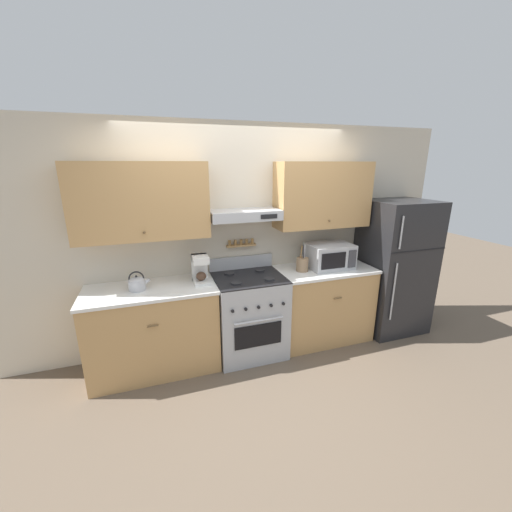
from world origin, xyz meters
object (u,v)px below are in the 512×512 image
(microwave, at_px, (329,256))
(coffee_maker, at_px, (200,268))
(utensil_crock, at_px, (302,264))
(tea_kettle, at_px, (137,283))
(stove_range, at_px, (249,314))
(refrigerator, at_px, (394,267))

(microwave, bearing_deg, coffee_maker, 179.44)
(utensil_crock, bearing_deg, coffee_maker, 178.39)
(tea_kettle, bearing_deg, stove_range, -0.73)
(stove_range, height_order, utensil_crock, utensil_crock)
(microwave, distance_m, utensil_crock, 0.37)
(stove_range, distance_m, refrigerator, 1.98)
(coffee_maker, distance_m, microwave, 1.53)
(stove_range, relative_size, microwave, 2.11)
(refrigerator, relative_size, utensil_crock, 5.42)
(coffee_maker, xyz_separation_m, utensil_crock, (1.17, -0.03, -0.07))
(refrigerator, bearing_deg, coffee_maker, 178.34)
(coffee_maker, bearing_deg, refrigerator, -1.66)
(stove_range, bearing_deg, coffee_maker, 174.75)
(stove_range, height_order, microwave, microwave)
(refrigerator, distance_m, tea_kettle, 3.10)
(stove_range, height_order, coffee_maker, coffee_maker)
(refrigerator, height_order, microwave, refrigerator)
(stove_range, distance_m, tea_kettle, 1.26)
(utensil_crock, bearing_deg, tea_kettle, -180.00)
(stove_range, xyz_separation_m, tea_kettle, (-1.14, 0.01, 0.52))
(stove_range, xyz_separation_m, microwave, (1.02, 0.03, 0.59))
(utensil_crock, bearing_deg, refrigerator, -1.70)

